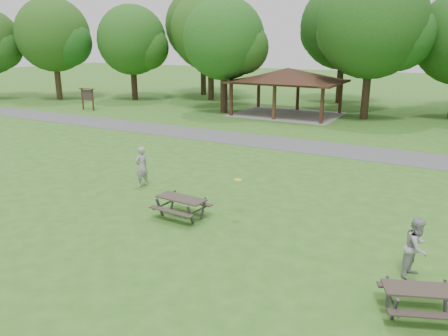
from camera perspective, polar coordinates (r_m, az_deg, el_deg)
ground at (r=14.16m, az=-11.46°, el=-8.56°), size 160.00×160.00×0.00m
asphalt_path at (r=25.86m, az=8.62°, el=3.06°), size 120.00×3.20×0.02m
pavilion at (r=36.06m, az=8.31°, el=11.73°), size 8.60×7.01×3.76m
notice_board at (r=39.97m, az=-17.43°, el=9.08°), size 1.60×0.30×1.88m
tree_row_a at (r=48.26m, az=-21.29°, el=15.65°), size 7.56×7.20×9.97m
tree_row_b at (r=45.87m, az=-11.84°, el=15.78°), size 7.14×6.80×9.28m
tree_row_c at (r=44.73m, az=-1.64°, el=17.22°), size 8.19×7.80×10.67m
tree_row_d at (r=36.63m, az=0.13°, el=16.21°), size 6.93×6.60×9.27m
tree_row_e at (r=35.34m, az=18.92°, el=17.00°), size 8.40×8.00×11.02m
tree_deep_a at (r=49.28m, az=-2.68°, el=17.82°), size 8.40×8.00×11.38m
tree_deep_b at (r=44.00m, az=15.51°, el=17.13°), size 8.40×8.00×11.13m
picnic_table_middle at (r=15.04m, az=-5.61°, el=-4.50°), size 1.82×1.50×0.75m
picnic_table_far at (r=10.85m, az=24.41°, el=-14.89°), size 2.00×1.81×0.71m
frisbee_in_flight at (r=14.69m, az=1.82°, el=-1.55°), size 0.32×0.32×0.02m
frisbee_thrower at (r=18.37m, az=-10.72°, el=0.17°), size 0.54×0.69×1.70m
frisbee_catcher at (r=12.34m, az=23.83°, el=-9.47°), size 0.79×0.91×1.61m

